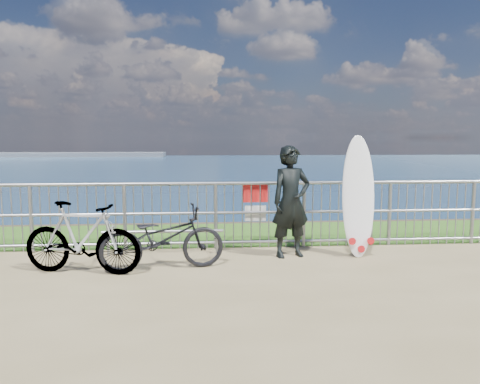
{
  "coord_description": "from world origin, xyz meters",
  "views": [
    {
      "loc": [
        -0.69,
        -6.14,
        1.86
      ],
      "look_at": [
        -0.12,
        1.2,
        1.0
      ],
      "focal_mm": 35.0,
      "sensor_mm": 36.0,
      "label": 1
    }
  ],
  "objects": [
    {
      "name": "grass_strip",
      "position": [
        0.0,
        2.7,
        0.01
      ],
      "size": [
        120.0,
        120.0,
        0.0
      ],
      "primitive_type": "plane",
      "color": "#2D5E1A",
      "rests_on": "ground"
    },
    {
      "name": "seascape",
      "position": [
        -43.75,
        147.49,
        -4.03
      ],
      "size": [
        260.0,
        260.0,
        5.0
      ],
      "color": "brown",
      "rests_on": "ground"
    },
    {
      "name": "railing",
      "position": [
        0.02,
        1.6,
        0.58
      ],
      "size": [
        10.06,
        0.1,
        1.13
      ],
      "color": "gray",
      "rests_on": "ground"
    },
    {
      "name": "surfer",
      "position": [
        0.66,
        0.97,
        0.87
      ],
      "size": [
        0.72,
        0.57,
        1.74
      ],
      "primitive_type": "imported",
      "rotation": [
        0.0,
        0.0,
        0.27
      ],
      "color": "black",
      "rests_on": "ground"
    },
    {
      "name": "surfboard",
      "position": [
        1.73,
        0.97,
        0.88
      ],
      "size": [
        0.56,
        0.52,
        1.91
      ],
      "color": "white",
      "rests_on": "ground"
    },
    {
      "name": "bicycle_near",
      "position": [
        -1.28,
        0.37,
        0.45
      ],
      "size": [
        1.81,
        0.92,
        0.91
      ],
      "primitive_type": "imported",
      "rotation": [
        0.0,
        0.0,
        1.76
      ],
      "color": "black",
      "rests_on": "ground"
    },
    {
      "name": "bicycle_far",
      "position": [
        -2.36,
        0.26,
        0.5
      ],
      "size": [
        1.73,
        0.83,
        1.0
      ],
      "primitive_type": "imported",
      "rotation": [
        0.0,
        0.0,
        1.35
      ],
      "color": "black",
      "rests_on": "ground"
    },
    {
      "name": "bike_rack",
      "position": [
        -1.35,
        1.24,
        0.33
      ],
      "size": [
        1.92,
        0.05,
        0.4
      ],
      "color": "gray",
      "rests_on": "ground"
    }
  ]
}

